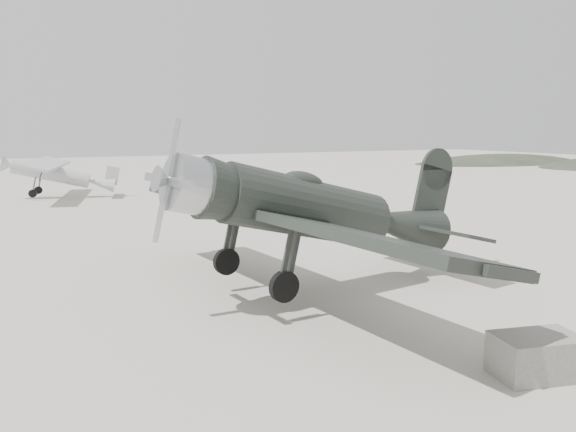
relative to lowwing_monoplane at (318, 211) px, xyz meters
The scene contains 5 objects.
ground 2.59m from the lowwing_monoplane, 33.22° to the left, with size 160.00×160.00×0.00m, color #A3A091.
hill_northeast 65.34m from the lowwing_monoplane, 38.55° to the left, with size 32.00×16.00×5.20m, color #2A3123.
lowwing_monoplane is the anchor object (origin of this frame).
highwing_monoplane 26.38m from the lowwing_monoplane, 99.87° to the left, with size 7.17×10.02×2.83m.
equipment_block 6.69m from the lowwing_monoplane, 81.67° to the right, with size 1.53×0.96×0.77m, color slate.
Camera 1 is at (-8.49, -13.62, 4.44)m, focal length 35.00 mm.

